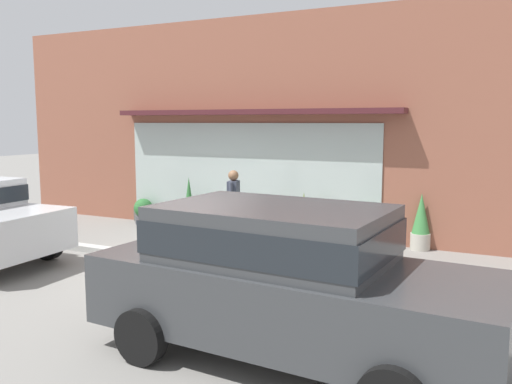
# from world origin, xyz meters

# --- Properties ---
(ground_plane) EXTENTS (60.00, 60.00, 0.00)m
(ground_plane) POSITION_xyz_m (0.00, 0.00, 0.00)
(ground_plane) COLOR gray
(curb_strip) EXTENTS (14.00, 0.24, 0.12)m
(curb_strip) POSITION_xyz_m (0.00, -0.20, 0.06)
(curb_strip) COLOR #B2B2AD
(curb_strip) RESTS_ON ground_plane
(storefront) EXTENTS (14.00, 0.81, 5.02)m
(storefront) POSITION_xyz_m (-0.00, 3.19, 2.46)
(storefront) COLOR #935642
(storefront) RESTS_ON ground_plane
(fire_hydrant) EXTENTS (0.40, 0.37, 0.83)m
(fire_hydrant) POSITION_xyz_m (1.16, 0.93, 0.41)
(fire_hydrant) COLOR #4C8C47
(fire_hydrant) RESTS_ON ground_plane
(pedestrian_with_handbag) EXTENTS (0.28, 0.68, 1.62)m
(pedestrian_with_handbag) POSITION_xyz_m (0.37, 1.42, 0.94)
(pedestrian_with_handbag) COLOR #475675
(pedestrian_with_handbag) RESTS_ON ground_plane
(parked_car_dark_gray) EXTENTS (4.52, 2.14, 1.71)m
(parked_car_dark_gray) POSITION_xyz_m (3.42, -3.04, 0.96)
(parked_car_dark_gray) COLOR #383A3D
(parked_car_dark_gray) RESTS_ON ground_plane
(potted_plant_window_right) EXTENTS (0.48, 0.48, 0.65)m
(potted_plant_window_right) POSITION_xyz_m (-2.99, 2.70, 0.33)
(potted_plant_window_right) COLOR #4C4C51
(potted_plant_window_right) RESTS_ON ground_plane
(potted_plant_near_hydrant) EXTENTS (0.40, 0.40, 1.17)m
(potted_plant_near_hydrant) POSITION_xyz_m (3.90, 2.91, 0.56)
(potted_plant_near_hydrant) COLOR #B7B2A3
(potted_plant_near_hydrant) RESTS_ON ground_plane
(potted_plant_trailing_edge) EXTENTS (0.26, 0.26, 1.11)m
(potted_plant_trailing_edge) POSITION_xyz_m (1.52, 2.46, 0.53)
(potted_plant_trailing_edge) COLOR #9E6042
(potted_plant_trailing_edge) RESTS_ON ground_plane
(potted_plant_window_left) EXTENTS (0.52, 0.52, 0.77)m
(potted_plant_window_left) POSITION_xyz_m (2.84, 2.92, 0.43)
(potted_plant_window_left) COLOR #4C4C51
(potted_plant_window_left) RESTS_ON ground_plane
(potted_plant_by_entrance) EXTENTS (0.28, 0.28, 1.29)m
(potted_plant_by_entrance) POSITION_xyz_m (-1.45, 2.50, 0.62)
(potted_plant_by_entrance) COLOR #33473D
(potted_plant_by_entrance) RESTS_ON ground_plane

